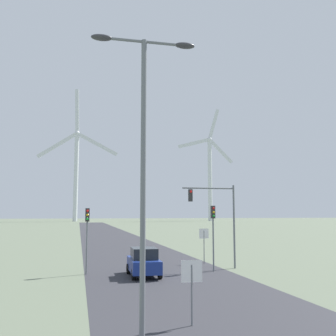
# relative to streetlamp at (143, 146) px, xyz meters

# --- Properties ---
(road_surface) EXTENTS (10.00, 240.00, 0.01)m
(road_surface) POSITION_rel_streetlamp_xyz_m (3.47, 42.69, -6.25)
(road_surface) COLOR #2D2D33
(road_surface) RESTS_ON ground
(streetlamp) EXTENTS (3.55, 0.32, 9.93)m
(streetlamp) POSITION_rel_streetlamp_xyz_m (0.00, 0.00, 0.00)
(streetlamp) COLOR slate
(streetlamp) RESTS_ON ground
(stop_sign_near) EXTENTS (0.81, 0.07, 2.35)m
(stop_sign_near) POSITION_rel_streetlamp_xyz_m (2.11, 1.71, -4.62)
(stop_sign_near) COLOR slate
(stop_sign_near) RESTS_ON ground
(stop_sign_far) EXTENTS (0.81, 0.07, 2.81)m
(stop_sign_far) POSITION_rel_streetlamp_xyz_m (8.08, 18.61, -4.29)
(stop_sign_far) COLOR slate
(stop_sign_far) RESTS_ON ground
(traffic_light_post_near_left) EXTENTS (0.28, 0.34, 4.40)m
(traffic_light_post_near_left) POSITION_rel_streetlamp_xyz_m (-1.42, 14.85, -3.05)
(traffic_light_post_near_left) COLOR slate
(traffic_light_post_near_left) RESTS_ON ground
(traffic_light_post_near_right) EXTENTS (0.28, 0.34, 4.59)m
(traffic_light_post_near_right) POSITION_rel_streetlamp_xyz_m (7.35, 14.20, -2.91)
(traffic_light_post_near_right) COLOR slate
(traffic_light_post_near_right) RESTS_ON ground
(traffic_light_mast_overhead) EXTENTS (4.07, 0.35, 6.17)m
(traffic_light_mast_overhead) POSITION_rel_streetlamp_xyz_m (8.05, 15.36, -1.91)
(traffic_light_mast_overhead) COLOR slate
(traffic_light_mast_overhead) RESTS_ON ground
(car_approaching) EXTENTS (1.92, 4.15, 1.83)m
(car_approaching) POSITION_rel_streetlamp_xyz_m (2.20, 13.21, -5.35)
(car_approaching) COLOR navy
(car_approaching) RESTS_ON ground
(wind_turbine_left) EXTENTS (39.91, 8.07, 67.08)m
(wind_turbine_left) POSITION_rel_streetlamp_xyz_m (-3.64, 187.72, 21.71)
(wind_turbine_left) COLOR silver
(wind_turbine_left) RESTS_ON ground
(wind_turbine_center) EXTENTS (29.80, 4.31, 60.86)m
(wind_turbine_center) POSITION_rel_streetlamp_xyz_m (66.46, 187.18, 20.66)
(wind_turbine_center) COLOR silver
(wind_turbine_center) RESTS_ON ground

